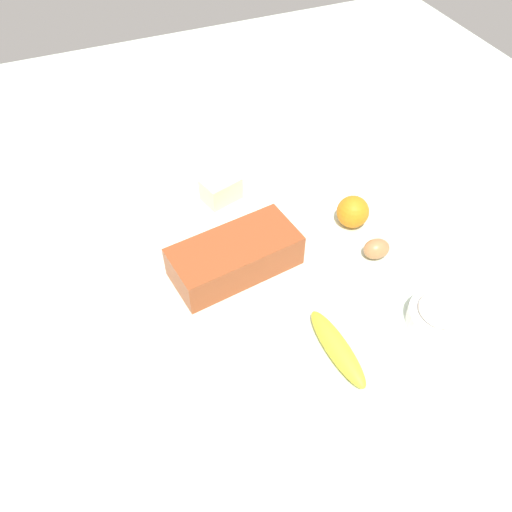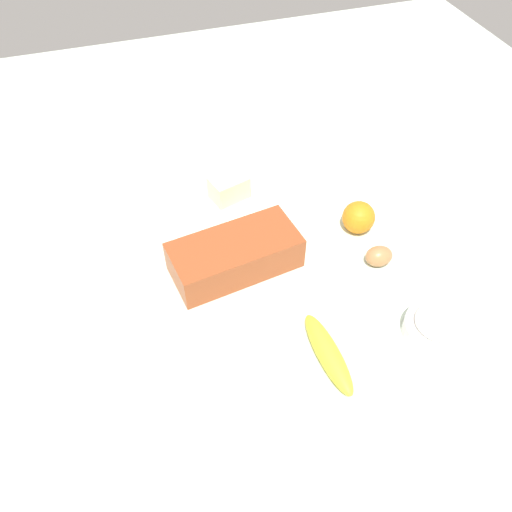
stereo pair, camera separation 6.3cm
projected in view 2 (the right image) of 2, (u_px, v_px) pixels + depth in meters
ground_plane at (256, 271)px, 1.17m from camera, size 2.40×2.40×0.02m
loaf_pan at (235, 255)px, 1.14m from camera, size 0.30×0.17×0.08m
flour_bowl at (437, 327)px, 1.02m from camera, size 0.13×0.13×0.06m
sugar_bowl at (223, 383)px, 0.94m from camera, size 0.13×0.13×0.07m
banana at (328, 353)px, 0.99m from camera, size 0.05×0.19×0.04m
orange_fruit at (359, 217)px, 1.22m from camera, size 0.08×0.08×0.08m
butter_block at (229, 188)px, 1.31m from camera, size 0.10×0.09×0.06m
egg_near_butter at (379, 256)px, 1.16m from camera, size 0.07×0.05×0.05m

